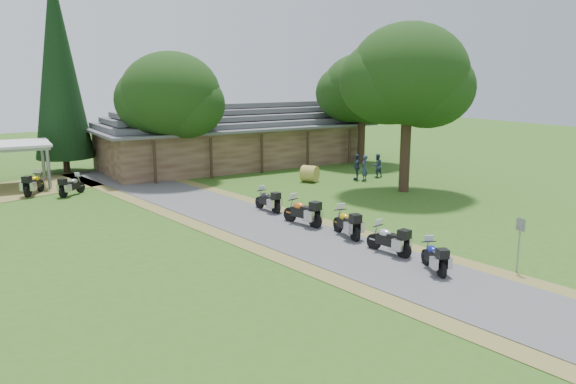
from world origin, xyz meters
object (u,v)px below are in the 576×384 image
motorcycle_row_a (434,256)px  motorcycle_row_d (302,210)px  motorcycle_row_e (268,199)px  motorcycle_row_c (346,222)px  motorcycle_carport_a (34,183)px  motorcycle_row_b (389,238)px  motorcycle_carport_b (72,185)px  hay_bale (310,174)px  lodge (234,134)px

motorcycle_row_a → motorcycle_row_d: bearing=26.7°
motorcycle_row_e → motorcycle_row_a: bearing=177.3°
motorcycle_row_d → motorcycle_row_e: (-0.04, 3.28, -0.08)m
motorcycle_row_c → motorcycle_carport_a: motorcycle_carport_a is taller
motorcycle_row_c → motorcycle_row_b: bearing=-171.7°
motorcycle_row_d → motorcycle_carport_a: (-9.87, 14.28, -0.00)m
motorcycle_carport_b → hay_bale: motorcycle_carport_b is taller
motorcycle_row_d → hay_bale: 11.00m
motorcycle_row_b → motorcycle_row_c: 2.81m
lodge → motorcycle_row_d: bearing=-106.6°
motorcycle_row_b → hay_bale: bearing=-31.9°
motorcycle_row_b → motorcycle_row_d: 5.51m
motorcycle_row_c → motorcycle_carport_b: (-8.57, 15.52, -0.05)m
lodge → motorcycle_row_c: size_ratio=10.66×
motorcycle_carport_a → hay_bale: size_ratio=1.90×
motorcycle_row_d → motorcycle_row_c: bearing=178.9°
motorcycle_row_b → motorcycle_row_e: 8.79m
motorcycle_row_c → lodge: bearing=-3.9°
motorcycle_row_e → motorcycle_carport_a: (-9.83, 10.99, 0.08)m
motorcycle_row_b → motorcycle_carport_b: bearing=15.2°
motorcycle_carport_a → motorcycle_carport_b: 2.37m
motorcycle_row_e → motorcycle_row_b: bearing=177.9°
motorcycle_row_a → motorcycle_row_e: motorcycle_row_e is taller
lodge → motorcycle_row_e: (-5.42, -14.82, -1.81)m
lodge → motorcycle_row_e: 15.88m
motorcycle_row_d → motorcycle_row_e: motorcycle_row_d is taller
motorcycle_row_d → hay_bale: (6.42, 8.93, -0.17)m
motorcycle_row_b → motorcycle_row_e: motorcycle_row_b is taller
motorcycle_row_c → motorcycle_row_e: 5.99m
motorcycle_row_a → motorcycle_carport_a: (-10.44, 22.18, 0.11)m
motorcycle_carport_b → hay_bale: bearing=-53.3°
motorcycle_row_c → motorcycle_carport_a: 19.91m
motorcycle_carport_b → motorcycle_carport_a: bearing=104.9°
motorcycle_row_c → motorcycle_row_e: motorcycle_row_c is taller
motorcycle_carport_a → hay_bale: 17.15m
motorcycle_row_d → motorcycle_carport_b: 15.13m
lodge → motorcycle_carport_a: (-15.25, -3.82, -1.73)m
lodge → hay_bale: 9.42m
lodge → motorcycle_carport_b: 14.47m
motorcycle_row_c → hay_bale: bearing=-17.6°
motorcycle_row_a → hay_bale: bearing=3.4°
motorcycle_carport_a → hay_bale: motorcycle_carport_a is taller
motorcycle_row_a → motorcycle_carport_b: size_ratio=0.96×
lodge → motorcycle_row_a: lodge is taller
motorcycle_carport_a → motorcycle_row_c: bearing=-115.8°
motorcycle_row_c → motorcycle_row_d: bearing=21.5°
lodge → hay_bale: lodge is taller
motorcycle_carport_b → motorcycle_row_e: bearing=-88.4°
motorcycle_row_a → motorcycle_carport_a: 24.51m
hay_bale → motorcycle_row_a: bearing=-109.2°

